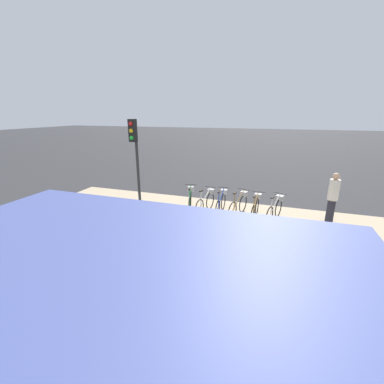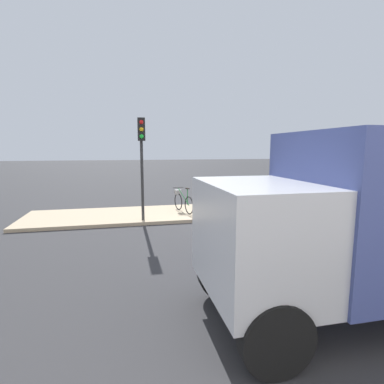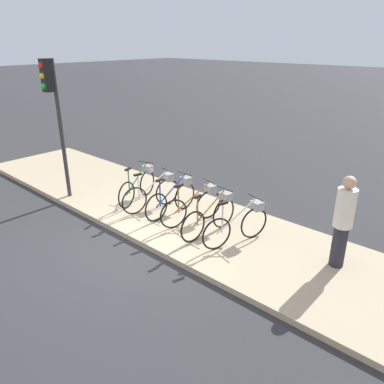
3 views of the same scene
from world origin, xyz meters
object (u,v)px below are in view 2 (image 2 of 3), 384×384
Objects in this scene: parked_bicycle_2 at (213,199)px; truck at (377,214)px; parked_bicycle_5 at (258,198)px; parked_bicycle_4 at (244,199)px; parked_bicycle_1 at (199,200)px; pedestrian at (292,184)px; traffic_light at (142,148)px; parked_bicycle_0 at (182,201)px; parked_bicycle_3 at (228,199)px.

truck reaches higher than parked_bicycle_2.
parked_bicycle_4 is at bearing -174.79° from parked_bicycle_5.
pedestrian reaches higher than parked_bicycle_1.
traffic_light is (-4.14, -1.06, 2.07)m from parked_bicycle_4.
traffic_light is (-3.22, 6.48, 1.02)m from truck.
parked_bicycle_0 is 3.21m from parked_bicycle_5.
truck is (-0.92, -7.54, 1.05)m from parked_bicycle_4.
parked_bicycle_2 and parked_bicycle_5 have the same top height.
pedestrian is (3.80, 0.43, 0.49)m from parked_bicycle_2.
pedestrian reaches higher than parked_bicycle_2.
parked_bicycle_0 and parked_bicycle_4 have the same top height.
traffic_light is at bearing -161.17° from parked_bicycle_3.
parked_bicycle_5 is (0.68, 0.06, 0.00)m from parked_bicycle_4.
parked_bicycle_3 is 1.01× the size of parked_bicycle_5.
traffic_light is at bearing -157.20° from parked_bicycle_2.
parked_bicycle_2 is at bearing 92.72° from truck.
parked_bicycle_0 is 0.98× the size of parked_bicycle_1.
truck reaches higher than pedestrian.
parked_bicycle_3 is 0.89× the size of pedestrian.
parked_bicycle_3 is 0.31× the size of truck.
parked_bicycle_3 is 0.45× the size of traffic_light.
parked_bicycle_3 is at bearing 18.83° from traffic_light.
parked_bicycle_5 is 1.97m from pedestrian.
parked_bicycle_3 is (1.25, 0.10, 0.00)m from parked_bicycle_1.
parked_bicycle_2 is at bearing 177.63° from parked_bicycle_5.
parked_bicycle_1 is 4.43m from pedestrian.
parked_bicycle_0 is at bearing 36.57° from traffic_light.
truck reaches higher than parked_bicycle_3.
parked_bicycle_3 is 4.26m from traffic_light.
parked_bicycle_1 is at bearing 97.04° from truck.
pedestrian is (4.37, 0.52, 0.49)m from parked_bicycle_1.
pedestrian is 7.03m from traffic_light.
parked_bicycle_3 is at bearing 176.27° from parked_bicycle_5.
truck is 1.44× the size of traffic_light.
traffic_light is at bearing -143.43° from parked_bicycle_0.
parked_bicycle_0 is 0.89× the size of pedestrian.
parked_bicycle_5 is (3.20, -0.07, 0.00)m from parked_bicycle_0.
parked_bicycle_0 is 0.45× the size of traffic_light.
parked_bicycle_3 is at bearing 0.28° from parked_bicycle_0.
traffic_light is at bearing -165.66° from parked_bicycle_4.
pedestrian reaches higher than parked_bicycle_5.
parked_bicycle_0 and parked_bicycle_3 have the same top height.
parked_bicycle_0 is 7.91m from truck.
pedestrian reaches higher than parked_bicycle_4.
parked_bicycle_1 is at bearing -173.19° from pedestrian.
parked_bicycle_1 is at bearing -170.61° from parked_bicycle_2.
parked_bicycle_2 is 3.72m from traffic_light.
truck is at bearing -82.96° from parked_bicycle_1.
parked_bicycle_3 is 0.63m from parked_bicycle_4.
parked_bicycle_1 is at bearing -175.53° from parked_bicycle_3.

